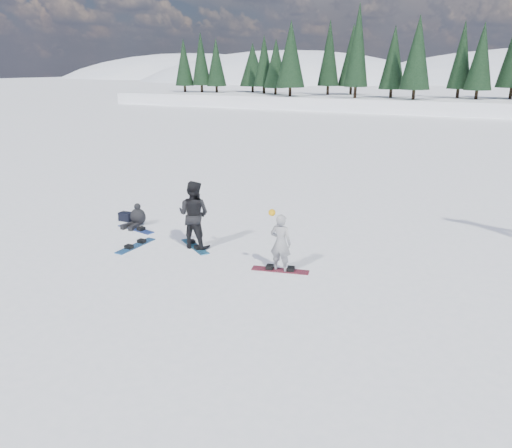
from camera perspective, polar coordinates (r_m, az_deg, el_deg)
The scene contains 10 objects.
ground at distance 13.22m, azimuth -6.13°, elevation -5.26°, with size 420.00×420.00×0.00m, color white.
alpine_backdrop at distance 201.13m, azimuth 21.51°, elevation 10.88°, with size 412.50×227.00×53.20m.
snowboarder_woman at distance 12.84m, azimuth 2.82°, elevation -2.13°, with size 0.58×0.40×1.68m.
snowboarder_man at distance 14.59m, azimuth -7.13°, elevation 1.08°, with size 0.97×0.76×2.00m, color black.
seated_rider at distance 17.16m, azimuth -13.43°, elevation 0.77°, with size 0.56×0.90×0.76m.
gear_bag at distance 17.83m, azimuth -14.63°, elevation 0.82°, with size 0.45×0.30×0.30m, color black.
snowboard_woman at distance 13.11m, azimuth 2.79°, elevation -5.30°, with size 1.50×0.28×0.03m, color maroon.
snowboard_man at distance 14.90m, azimuth -6.99°, elevation -2.56°, with size 1.50×0.28×0.03m, color #185B85.
snowboard_loose_a at distance 15.26m, azimuth -13.60°, elevation -2.44°, with size 1.50×0.28×0.03m, color #1B5496.
snowboard_loose_c at distance 16.84m, azimuth -13.60°, elevation -0.56°, with size 1.50×0.28×0.03m, color #1B3998.
Camera 1 is at (6.66, -10.22, 5.09)m, focal length 35.00 mm.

